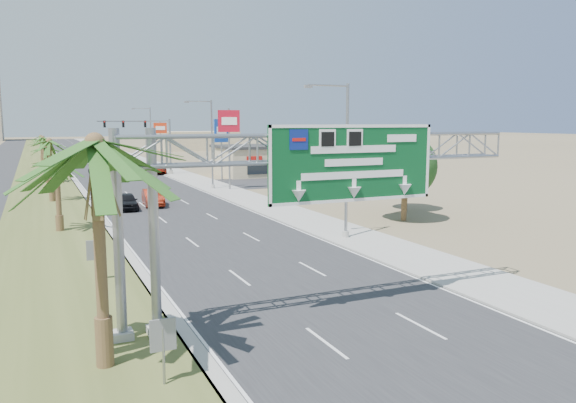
# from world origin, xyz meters

# --- Properties ---
(road) EXTENTS (12.00, 300.00, 0.02)m
(road) POSITION_xyz_m (0.00, 110.00, 0.01)
(road) COLOR #28282B
(road) RESTS_ON ground
(sidewalk_right) EXTENTS (4.00, 300.00, 0.10)m
(sidewalk_right) POSITION_xyz_m (8.50, 110.00, 0.05)
(sidewalk_right) COLOR #9E9B93
(sidewalk_right) RESTS_ON ground
(median_grass) EXTENTS (7.00, 300.00, 0.12)m
(median_grass) POSITION_xyz_m (-10.00, 110.00, 0.06)
(median_grass) COLOR #4C5625
(median_grass) RESTS_ON ground
(sign_gantry) EXTENTS (16.75, 1.24, 7.50)m
(sign_gantry) POSITION_xyz_m (-1.06, 9.93, 6.06)
(sign_gantry) COLOR gray
(sign_gantry) RESTS_ON ground
(palm_near) EXTENTS (5.70, 5.70, 8.35)m
(palm_near) POSITION_xyz_m (-9.20, 8.00, 6.93)
(palm_near) COLOR brown
(palm_near) RESTS_ON ground
(palm_row_b) EXTENTS (3.99, 3.99, 5.95)m
(palm_row_b) POSITION_xyz_m (-9.50, 32.00, 4.90)
(palm_row_b) COLOR brown
(palm_row_b) RESTS_ON ground
(palm_row_c) EXTENTS (3.99, 3.99, 6.75)m
(palm_row_c) POSITION_xyz_m (-9.50, 48.00, 5.66)
(palm_row_c) COLOR brown
(palm_row_c) RESTS_ON ground
(palm_row_d) EXTENTS (3.99, 3.99, 5.45)m
(palm_row_d) POSITION_xyz_m (-9.50, 66.00, 4.42)
(palm_row_d) COLOR brown
(palm_row_d) RESTS_ON ground
(palm_row_e) EXTENTS (3.99, 3.99, 6.15)m
(palm_row_e) POSITION_xyz_m (-9.50, 85.00, 5.09)
(palm_row_e) COLOR brown
(palm_row_e) RESTS_ON ground
(palm_row_f) EXTENTS (3.99, 3.99, 5.75)m
(palm_row_f) POSITION_xyz_m (-9.50, 110.00, 4.71)
(palm_row_f) COLOR brown
(palm_row_f) RESTS_ON ground
(streetlight_near) EXTENTS (3.27, 0.44, 10.00)m
(streetlight_near) POSITION_xyz_m (7.30, 22.00, 4.69)
(streetlight_near) COLOR gray
(streetlight_near) RESTS_ON ground
(streetlight_mid) EXTENTS (3.27, 0.44, 10.00)m
(streetlight_mid) POSITION_xyz_m (7.30, 52.00, 4.69)
(streetlight_mid) COLOR gray
(streetlight_mid) RESTS_ON ground
(streetlight_far) EXTENTS (3.27, 0.44, 10.00)m
(streetlight_far) POSITION_xyz_m (7.30, 88.00, 4.69)
(streetlight_far) COLOR gray
(streetlight_far) RESTS_ON ground
(signal_mast) EXTENTS (10.28, 0.71, 8.00)m
(signal_mast) POSITION_xyz_m (5.17, 71.97, 4.85)
(signal_mast) COLOR gray
(signal_mast) RESTS_ON ground
(store_building) EXTENTS (18.00, 10.00, 4.00)m
(store_building) POSITION_xyz_m (22.00, 66.00, 2.00)
(store_building) COLOR tan
(store_building) RESTS_ON ground
(oak_near) EXTENTS (4.50, 4.50, 6.80)m
(oak_near) POSITION_xyz_m (15.00, 26.00, 4.53)
(oak_near) COLOR brown
(oak_near) RESTS_ON ground
(oak_far) EXTENTS (3.50, 3.50, 5.60)m
(oak_far) POSITION_xyz_m (18.00, 30.00, 3.82)
(oak_far) COLOR brown
(oak_far) RESTS_ON ground
(median_signback_a) EXTENTS (0.75, 0.08, 2.08)m
(median_signback_a) POSITION_xyz_m (-7.80, 6.00, 1.45)
(median_signback_a) COLOR gray
(median_signback_a) RESTS_ON ground
(median_signback_b) EXTENTS (0.75, 0.08, 2.08)m
(median_signback_b) POSITION_xyz_m (-8.50, 18.00, 1.45)
(median_signback_b) COLOR gray
(median_signback_b) RESTS_ON ground
(building_distant_right) EXTENTS (20.00, 12.00, 5.00)m
(building_distant_right) POSITION_xyz_m (30.00, 140.00, 2.50)
(building_distant_right) COLOR tan
(building_distant_right) RESTS_ON ground
(car_left_lane) EXTENTS (1.98, 4.36, 1.45)m
(car_left_lane) POSITION_xyz_m (-3.72, 40.43, 0.73)
(car_left_lane) COLOR black
(car_left_lane) RESTS_ON ground
(car_mid_lane) EXTENTS (1.93, 4.73, 1.52)m
(car_mid_lane) POSITION_xyz_m (-1.22, 41.72, 0.76)
(car_mid_lane) COLOR maroon
(car_mid_lane) RESTS_ON ground
(car_right_lane) EXTENTS (2.69, 5.07, 1.36)m
(car_right_lane) POSITION_xyz_m (5.50, 73.16, 0.68)
(car_right_lane) COLOR gray
(car_right_lane) RESTS_ON ground
(car_far) EXTENTS (2.55, 5.29, 1.49)m
(car_far) POSITION_xyz_m (-2.60, 75.17, 0.74)
(car_far) COLOR black
(car_far) RESTS_ON ground
(pole_sign_red_near) EXTENTS (2.40, 0.91, 9.08)m
(pole_sign_red_near) POSITION_xyz_m (9.00, 50.40, 7.15)
(pole_sign_red_near) COLOR gray
(pole_sign_red_near) RESTS_ON ground
(pole_sign_blue) EXTENTS (2.02, 0.65, 8.15)m
(pole_sign_blue) POSITION_xyz_m (11.63, 61.50, 6.10)
(pole_sign_blue) COLOR gray
(pole_sign_blue) RESTS_ON ground
(pole_sign_red_far) EXTENTS (2.21, 0.77, 7.65)m
(pole_sign_red_far) POSITION_xyz_m (9.00, 87.41, 6.00)
(pole_sign_red_far) COLOR gray
(pole_sign_red_far) RESTS_ON ground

